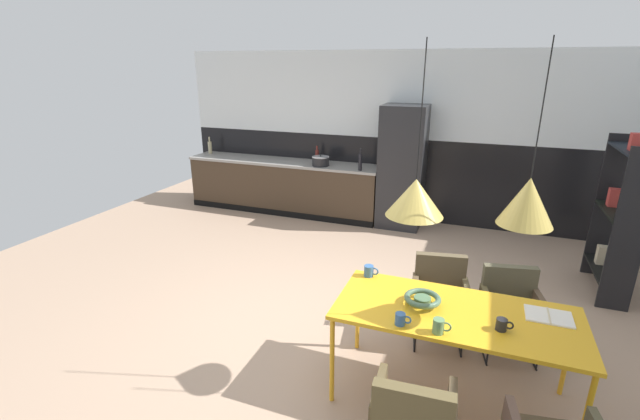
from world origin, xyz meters
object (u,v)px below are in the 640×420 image
(mug_dark_espresso, at_px, (369,271))
(mug_short_terracotta, at_px, (401,319))
(cooking_pot, at_px, (321,161))
(refrigerator_column, at_px, (402,167))
(bottle_spice_small, at_px, (210,147))
(armchair_by_stool, at_px, (440,289))
(armchair_facing_counter, at_px, (413,412))
(armchair_corner_seat, at_px, (511,301))
(pendant_lamp_over_table_far, at_px, (527,202))
(open_book, at_px, (549,316))
(fruit_bowl, at_px, (422,299))
(open_shelf_unit, at_px, (619,215))
(dining_table, at_px, (456,317))
(pendant_lamp_over_table_near, at_px, (415,197))
(bottle_vinegar_dark, at_px, (317,155))
(bottle_oil_tall, at_px, (360,161))
(mug_glass_clear, at_px, (439,326))
(mug_tall_blue, at_px, (502,325))

(mug_dark_espresso, distance_m, mug_short_terracotta, 0.72)
(mug_short_terracotta, xyz_separation_m, cooking_pot, (-2.02, 3.80, 0.16))
(refrigerator_column, bearing_deg, bottle_spice_small, 178.42)
(armchair_by_stool, bearing_deg, armchair_facing_counter, 80.27)
(armchair_corner_seat, height_order, pendant_lamp_over_table_far, pendant_lamp_over_table_far)
(open_book, relative_size, pendant_lamp_over_table_far, 0.27)
(fruit_bowl, bearing_deg, mug_short_terracotta, -107.59)
(mug_short_terracotta, distance_m, open_shelf_unit, 3.24)
(armchair_by_stool, height_order, pendant_lamp_over_table_far, pendant_lamp_over_table_far)
(dining_table, bearing_deg, open_book, 14.51)
(armchair_by_stool, xyz_separation_m, pendant_lamp_over_table_near, (-0.17, -0.81, 1.08))
(armchair_facing_counter, distance_m, armchair_corner_seat, 1.68)
(dining_table, bearing_deg, bottle_vinegar_dark, 123.84)
(refrigerator_column, height_order, armchair_facing_counter, refrigerator_column)
(open_shelf_unit, bearing_deg, mug_short_terracotta, -34.59)
(bottle_oil_tall, bearing_deg, refrigerator_column, 19.01)
(armchair_by_stool, xyz_separation_m, mug_short_terracotta, (-0.17, -1.08, 0.29))
(bottle_spice_small, xyz_separation_m, pendant_lamp_over_table_far, (4.94, -3.71, 0.62))
(bottle_spice_small, bearing_deg, armchair_by_stool, -33.66)
(mug_short_terracotta, bearing_deg, bottle_vinegar_dark, 118.19)
(armchair_corner_seat, height_order, open_shelf_unit, open_shelf_unit)
(cooking_pot, relative_size, bottle_vinegar_dark, 1.05)
(armchair_corner_seat, height_order, bottle_oil_tall, bottle_oil_tall)
(mug_glass_clear, bearing_deg, refrigerator_column, 104.05)
(armchair_corner_seat, bearing_deg, cooking_pot, -55.77)
(armchair_by_stool, distance_m, mug_tall_blue, 1.06)
(dining_table, distance_m, bottle_vinegar_dark, 4.55)
(armchair_by_stool, xyz_separation_m, mug_glass_clear, (0.08, -1.08, 0.30))
(bottle_spice_small, bearing_deg, armchair_facing_counter, -45.37)
(refrigerator_column, distance_m, dining_table, 3.78)
(open_shelf_unit, height_order, pendant_lamp_over_table_near, pendant_lamp_over_table_near)
(armchair_facing_counter, relative_size, bottle_spice_small, 2.50)
(bottle_spice_small, bearing_deg, armchair_corner_seat, -30.13)
(armchair_corner_seat, distance_m, open_book, 0.73)
(open_shelf_unit, bearing_deg, armchair_by_stool, -46.41)
(armchair_by_stool, xyz_separation_m, armchair_facing_counter, (0.01, -1.54, -0.02))
(mug_dark_espresso, xyz_separation_m, pendant_lamp_over_table_far, (1.07, -0.31, 0.82))
(armchair_facing_counter, height_order, open_book, open_book)
(mug_dark_espresso, height_order, open_shelf_unit, open_shelf_unit)
(bottle_spice_small, xyz_separation_m, pendant_lamp_over_table_near, (4.25, -3.76, 0.58))
(fruit_bowl, xyz_separation_m, mug_short_terracotta, (-0.10, -0.31, -0.00))
(bottle_vinegar_dark, xyz_separation_m, pendant_lamp_over_table_near, (2.19, -3.82, 0.60))
(mug_dark_espresso, relative_size, mug_tall_blue, 1.09)
(mug_tall_blue, bearing_deg, mug_dark_espresso, 156.75)
(open_shelf_unit, relative_size, pendant_lamp_over_table_near, 1.58)
(cooking_pot, bearing_deg, open_shelf_unit, -16.48)
(refrigerator_column, bearing_deg, mug_tall_blue, -69.88)
(mug_short_terracotta, xyz_separation_m, bottle_vinegar_dark, (-2.19, 4.08, 0.19))
(armchair_corner_seat, height_order, mug_dark_espresso, mug_dark_espresso)
(refrigerator_column, relative_size, mug_short_terracotta, 16.67)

